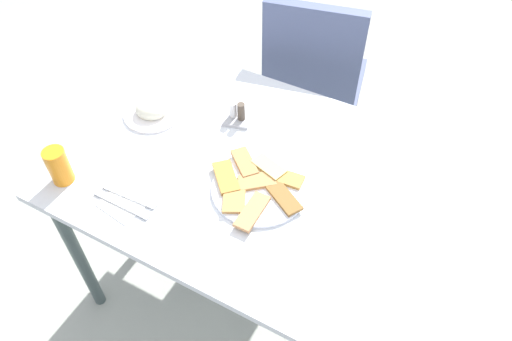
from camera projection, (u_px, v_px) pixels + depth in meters
name	position (u px, v px, depth m)	size (l,w,h in m)	color
ground_plane	(254.00, 282.00, 2.06)	(6.00, 6.00, 0.00)	#A7AB9F
dining_table	(254.00, 184.00, 1.59)	(1.16, 0.87, 0.72)	white
dining_chair	(313.00, 77.00, 2.14)	(0.50, 0.50, 0.93)	#4F5A80
pide_platter	(257.00, 187.00, 1.47)	(0.33, 0.31, 0.03)	white
salad_plate_greens	(152.00, 111.00, 1.69)	(0.20, 0.20, 0.06)	white
soda_can	(59.00, 166.00, 1.46)	(0.07, 0.07, 0.12)	orange
paper_napkin	(126.00, 201.00, 1.44)	(0.13, 0.13, 0.00)	white
fork	(122.00, 204.00, 1.43)	(0.20, 0.02, 0.01)	silver
spoon	(129.00, 196.00, 1.45)	(0.19, 0.02, 0.01)	silver
condiment_caddy	(237.00, 115.00, 1.67)	(0.11, 0.11, 0.08)	#B2B2B7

